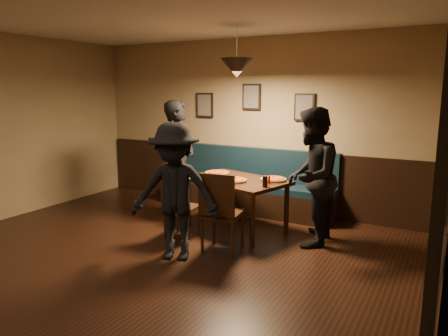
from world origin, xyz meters
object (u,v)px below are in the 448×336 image
object	(u,v)px
diner_right	(311,177)
chair_near_right	(223,212)
diner_front	(175,192)
diner_left	(179,161)
soda_glass	(265,181)
tabasco_bottle	(269,179)
dining_table	(236,204)
chair_near_left	(182,206)
booth_bench	(244,181)

from	to	relation	value
diner_right	chair_near_right	bearing A→B (deg)	-53.26
diner_right	diner_front	world-z (taller)	diner_right
diner_left	diner_front	distance (m)	1.57
soda_glass	tabasco_bottle	distance (m)	0.18
diner_right	diner_front	distance (m)	1.74
dining_table	tabasco_bottle	distance (m)	0.69
dining_table	diner_left	distance (m)	1.14
dining_table	tabasco_bottle	xyz separation A→B (m)	(0.53, -0.08, 0.43)
diner_right	diner_front	xyz separation A→B (m)	(-1.22, -1.24, -0.08)
chair_near_right	tabasco_bottle	xyz separation A→B (m)	(0.30, 0.72, 0.30)
chair_near_left	diner_left	bearing A→B (deg)	121.94
diner_left	soda_glass	xyz separation A→B (m)	(1.55, -0.31, -0.10)
tabasco_bottle	dining_table	bearing A→B (deg)	171.83
diner_front	chair_near_right	bearing A→B (deg)	32.76
diner_left	diner_right	distance (m)	2.08
diner_right	tabasco_bottle	size ratio (longest dim) A/B	13.51
diner_right	soda_glass	world-z (taller)	diner_right
booth_bench	dining_table	size ratio (longest dim) A/B	2.18
booth_bench	dining_table	distance (m)	1.00
chair_near_left	tabasco_bottle	world-z (taller)	chair_near_left
diner_right	diner_left	bearing A→B (deg)	-97.71
diner_front	tabasco_bottle	size ratio (longest dim) A/B	12.34
booth_bench	chair_near_left	world-z (taller)	booth_bench
diner_left	diner_right	bearing A→B (deg)	-105.70
diner_left	chair_near_left	bearing A→B (deg)	-156.57
booth_bench	tabasco_bottle	size ratio (longest dim) A/B	23.06
chair_near_right	diner_right	bearing A→B (deg)	33.92
booth_bench	diner_front	distance (m)	2.22
chair_near_left	tabasco_bottle	size ratio (longest dim) A/B	6.85
diner_front	tabasco_bottle	xyz separation A→B (m)	(0.67, 1.18, 0.00)
diner_left	diner_right	size ratio (longest dim) A/B	1.03
diner_left	tabasco_bottle	bearing A→B (deg)	-108.52
dining_table	diner_right	size ratio (longest dim) A/B	0.78
chair_near_left	chair_near_right	size ratio (longest dim) A/B	0.88
dining_table	tabasco_bottle	size ratio (longest dim) A/B	10.59
diner_right	chair_near_left	bearing A→B (deg)	-73.02
chair_near_right	diner_left	bearing A→B (deg)	136.93
chair_near_left	chair_near_right	xyz separation A→B (m)	(0.69, -0.13, 0.06)
diner_front	soda_glass	size ratio (longest dim) A/B	11.08
tabasco_bottle	soda_glass	bearing A→B (deg)	-83.77
diner_left	chair_near_right	bearing A→B (deg)	-138.24
diner_left	diner_front	xyz separation A→B (m)	(0.86, -1.32, -0.10)
booth_bench	diner_left	size ratio (longest dim) A/B	1.65
diner_right	tabasco_bottle	xyz separation A→B (m)	(-0.55, -0.06, -0.08)
dining_table	diner_left	bearing A→B (deg)	-168.15
booth_bench	diner_front	world-z (taller)	diner_front
chair_near_left	diner_right	xyz separation A→B (m)	(1.54, 0.64, 0.43)
booth_bench	diner_right	size ratio (longest dim) A/B	1.71
dining_table	diner_front	world-z (taller)	diner_front
diner_front	diner_right	bearing A→B (deg)	26.94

